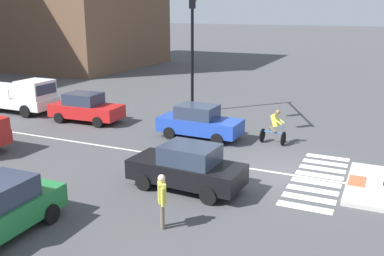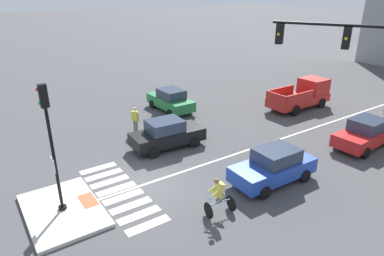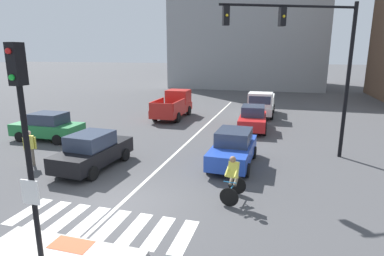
{
  "view_description": "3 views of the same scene",
  "coord_description": "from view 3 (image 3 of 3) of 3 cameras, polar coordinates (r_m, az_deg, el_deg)",
  "views": [
    {
      "loc": [
        -15.93,
        -3.24,
        6.25
      ],
      "look_at": [
        0.37,
        4.18,
        1.29
      ],
      "focal_mm": 40.67,
      "sensor_mm": 36.0,
      "label": 1
    },
    {
      "loc": [
        12.3,
        -5.78,
        8.27
      ],
      "look_at": [
        -0.69,
        3.1,
        1.86
      ],
      "focal_mm": 31.76,
      "sensor_mm": 36.0,
      "label": 2
    },
    {
      "loc": [
        5.07,
        -8.77,
        5.06
      ],
      "look_at": [
        1.1,
        5.13,
        1.6
      ],
      "focal_mm": 29.34,
      "sensor_mm": 36.0,
      "label": 3
    }
  ],
  "objects": [
    {
      "name": "car_blue_eastbound_mid",
      "position": [
        14.57,
        7.51,
        -3.62
      ],
      "size": [
        1.92,
        4.14,
        1.64
      ],
      "color": "#2347B7",
      "rests_on": "ground"
    },
    {
      "name": "pickup_truck_white_eastbound_distant",
      "position": [
        26.18,
        12.45,
        4.17
      ],
      "size": [
        2.08,
        5.11,
        2.08
      ],
      "color": "white",
      "rests_on": "ground"
    },
    {
      "name": "crosswalk_stripe_e",
      "position": [
        10.22,
        -14.4,
        -16.66
      ],
      "size": [
        0.44,
        1.8,
        0.01
      ],
      "primitive_type": "cube",
      "color": "silver",
      "rests_on": "ground"
    },
    {
      "name": "crosswalk_stripe_d",
      "position": [
        10.6,
        -18.12,
        -15.78
      ],
      "size": [
        0.44,
        1.8,
        0.01
      ],
      "primitive_type": "cube",
      "color": "silver",
      "rests_on": "ground"
    },
    {
      "name": "traffic_light_mast",
      "position": [
        15.68,
        21.04,
        12.75
      ],
      "size": [
        5.88,
        2.8,
        7.31
      ],
      "color": "black",
      "rests_on": "ground"
    },
    {
      "name": "lane_centre_line",
      "position": [
        20.09,
        0.79,
        -1.12
      ],
      "size": [
        0.14,
        28.0,
        0.01
      ],
      "primitive_type": "cube",
      "color": "silver",
      "rests_on": "ground"
    },
    {
      "name": "car_green_cross_left",
      "position": [
        20.51,
        -24.72,
        0.24
      ],
      "size": [
        4.14,
        1.92,
        1.64
      ],
      "color": "#237A3D",
      "rests_on": "ground"
    },
    {
      "name": "ground_plane",
      "position": [
        11.32,
        -12.94,
        -13.46
      ],
      "size": [
        300.0,
        300.0,
        0.0
      ],
      "primitive_type": "plane",
      "color": "#474749"
    },
    {
      "name": "cyclist",
      "position": [
        11.08,
        7.5,
        -8.87
      ],
      "size": [
        0.79,
        1.16,
        1.68
      ],
      "color": "black",
      "rests_on": "ground"
    },
    {
      "name": "crosswalk_stripe_b",
      "position": [
        11.46,
        -24.69,
        -14.06
      ],
      "size": [
        0.44,
        1.8,
        0.01
      ],
      "primitive_type": "cube",
      "color": "silver",
      "rests_on": "ground"
    },
    {
      "name": "car_black_westbound_near",
      "position": [
        14.74,
        -17.54,
        -3.96
      ],
      "size": [
        2.0,
        4.18,
        1.64
      ],
      "color": "black",
      "rests_on": "ground"
    },
    {
      "name": "signal_pole",
      "position": [
        7.43,
        -27.88,
        -2.46
      ],
      "size": [
        0.44,
        0.38,
        5.12
      ],
      "color": "black",
      "rests_on": "traffic_island"
    },
    {
      "name": "crosswalk_stripe_h",
      "position": [
        9.39,
        -1.46,
        -19.13
      ],
      "size": [
        0.44,
        1.8,
        0.01
      ],
      "primitive_type": "cube",
      "color": "silver",
      "rests_on": "ground"
    },
    {
      "name": "car_red_eastbound_far",
      "position": [
        21.39,
        10.99,
        1.74
      ],
      "size": [
        1.99,
        4.17,
        1.64
      ],
      "color": "red",
      "rests_on": "ground"
    },
    {
      "name": "tactile_pad_front",
      "position": [
        9.36,
        -21.12,
        -19.15
      ],
      "size": [
        1.1,
        0.6,
        0.01
      ],
      "primitive_type": "cube",
      "color": "#DB5B38",
      "rests_on": "traffic_island"
    },
    {
      "name": "crosswalk_stripe_f",
      "position": [
        9.89,
        -10.37,
        -17.53
      ],
      "size": [
        0.44,
        1.8,
        0.01
      ],
      "primitive_type": "cube",
      "color": "silver",
      "rests_on": "ground"
    },
    {
      "name": "building_corner_right",
      "position": [
        52.26,
        10.57,
        18.56
      ],
      "size": [
        22.38,
        16.84,
        19.76
      ],
      "color": "gray",
      "rests_on": "ground"
    },
    {
      "name": "crosswalk_stripe_g",
      "position": [
        9.62,
        -6.05,
        -18.36
      ],
      "size": [
        0.44,
        1.8,
        0.01
      ],
      "primitive_type": "cube",
      "color": "silver",
      "rests_on": "ground"
    },
    {
      "name": "pedestrian_at_curb_left",
      "position": [
        16.05,
        -27.38,
        -2.81
      ],
      "size": [
        0.48,
        0.38,
        1.67
      ],
      "color": "#6B6051",
      "rests_on": "ground"
    },
    {
      "name": "crosswalk_stripe_a",
      "position": [
        11.94,
        -27.57,
        -13.24
      ],
      "size": [
        0.44,
        1.8,
        0.01
      ],
      "primitive_type": "cube",
      "color": "silver",
      "rests_on": "ground"
    },
    {
      "name": "pickup_truck_red_westbound_distant",
      "position": [
        25.4,
        -3.27,
        4.18
      ],
      "size": [
        2.1,
        5.12,
        2.08
      ],
      "color": "red",
      "rests_on": "ground"
    },
    {
      "name": "crosswalk_stripe_c",
      "position": [
        11.01,
        -21.55,
        -14.91
      ],
      "size": [
        0.44,
        1.8,
        0.01
      ],
      "primitive_type": "cube",
      "color": "silver",
      "rests_on": "ground"
    }
  ]
}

